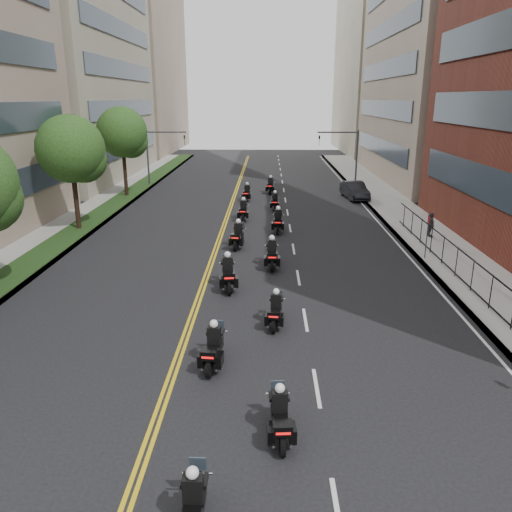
{
  "coord_description": "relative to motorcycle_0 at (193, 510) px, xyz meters",
  "views": [
    {
      "loc": [
        1.63,
        -8.63,
        8.64
      ],
      "look_at": [
        1.13,
        12.43,
        1.94
      ],
      "focal_mm": 35.0,
      "sensor_mm": 36.0,
      "label": 1
    }
  ],
  "objects": [
    {
      "name": "pedestrian_c",
      "position": [
        11.86,
        22.96,
        0.31
      ],
      "size": [
        0.45,
        0.94,
        1.57
      ],
      "primitive_type": "imported",
      "rotation": [
        0.0,
        0.0,
        1.65
      ],
      "color": "#38383F",
      "rests_on": "sidewalk_right"
    },
    {
      "name": "motorcycle_4",
      "position": [
        -0.36,
        13.93,
        0.09
      ],
      "size": [
        0.74,
        2.45,
        1.81
      ],
      "rotation": [
        0.0,
        0.0,
        0.13
      ],
      "color": "black",
      "rests_on": "ground"
    },
    {
      "name": "building_right_tan",
      "position": [
        21.33,
        48.57,
        14.38
      ],
      "size": [
        15.11,
        28.0,
        30.0
      ],
      "color": "gray",
      "rests_on": "ground"
    },
    {
      "name": "sidewalk_left",
      "position": [
        -12.15,
        25.57,
        -0.55
      ],
      "size": [
        4.0,
        90.0,
        0.15
      ],
      "primitive_type": "cube",
      "color": "gray",
      "rests_on": "ground"
    },
    {
      "name": "motorcycle_5",
      "position": [
        1.72,
        17.08,
        0.07
      ],
      "size": [
        0.55,
        2.38,
        1.76
      ],
      "rotation": [
        0.0,
        0.0,
        0.02
      ],
      "color": "black",
      "rests_on": "ground"
    },
    {
      "name": "building_right_far",
      "position": [
        21.35,
        78.57,
        12.38
      ],
      "size": [
        15.0,
        28.0,
        26.0
      ],
      "primitive_type": "cube",
      "color": "gray",
      "rests_on": "ground"
    },
    {
      "name": "traffic_signal_left",
      "position": [
        -9.69,
        42.57,
        3.08
      ],
      "size": [
        4.09,
        0.2,
        5.6
      ],
      "color": "#3F3F44",
      "rests_on": "ground"
    },
    {
      "name": "sidewalk_right",
      "position": [
        11.85,
        25.57,
        -0.55
      ],
      "size": [
        4.0,
        90.0,
        0.15
      ],
      "primitive_type": "cube",
      "color": "gray",
      "rests_on": "ground"
    },
    {
      "name": "motorcycle_10",
      "position": [
        -0.34,
        35.11,
        0.02
      ],
      "size": [
        0.58,
        2.21,
        1.63
      ],
      "rotation": [
        0.0,
        0.0,
        -0.07
      ],
      "color": "black",
      "rests_on": "ground"
    },
    {
      "name": "motorcycle_1",
      "position": [
        1.84,
        3.13,
        -0.01
      ],
      "size": [
        0.55,
        2.12,
        1.56
      ],
      "rotation": [
        0.0,
        0.0,
        0.07
      ],
      "color": "black",
      "rests_on": "ground"
    },
    {
      "name": "motorcycle_6",
      "position": [
        -0.29,
        20.74,
        0.07
      ],
      "size": [
        0.71,
        2.38,
        1.76
      ],
      "rotation": [
        0.0,
        0.0,
        -0.13
      ],
      "color": "black",
      "rests_on": "ground"
    },
    {
      "name": "grass_strip",
      "position": [
        -11.35,
        25.57,
        -0.45
      ],
      "size": [
        2.0,
        90.0,
        0.04
      ],
      "primitive_type": "cube",
      "color": "#1D3513",
      "rests_on": "sidewalk_left"
    },
    {
      "name": "iron_fence",
      "position": [
        10.85,
        12.57,
        0.28
      ],
      "size": [
        0.05,
        28.0,
        1.5
      ],
      "color": "black",
      "rests_on": "sidewalk_right"
    },
    {
      "name": "parked_sedan",
      "position": [
        9.25,
        36.34,
        0.13
      ],
      "size": [
        2.15,
        4.74,
        1.51
      ],
      "primitive_type": "imported",
      "rotation": [
        0.0,
        0.0,
        0.12
      ],
      "color": "black",
      "rests_on": "ground"
    },
    {
      "name": "traffic_signal_right",
      "position": [
        9.39,
        42.57,
        3.08
      ],
      "size": [
        4.09,
        0.2,
        5.6
      ],
      "color": "#3F3F44",
      "rests_on": "ground"
    },
    {
      "name": "motorcycle_8",
      "position": [
        -0.3,
        27.84,
        0.06
      ],
      "size": [
        0.54,
        2.32,
        1.72
      ],
      "rotation": [
        0.0,
        0.0,
        -0.02
      ],
      "color": "black",
      "rests_on": "ground"
    },
    {
      "name": "street_trees",
      "position": [
        -11.2,
        19.17,
        4.51
      ],
      "size": [
        4.4,
        38.4,
        7.98
      ],
      "color": "black",
      "rests_on": "ground"
    },
    {
      "name": "motorcycle_0",
      "position": [
        0.0,
        0.0,
        0.0
      ],
      "size": [
        0.49,
        2.13,
        1.58
      ],
      "rotation": [
        0.0,
        0.0,
        -0.0
      ],
      "color": "black",
      "rests_on": "ground"
    },
    {
      "name": "building_left_far",
      "position": [
        -22.15,
        78.57,
        12.38
      ],
      "size": [
        16.0,
        28.0,
        26.0
      ],
      "primitive_type": "cube",
      "color": "gray",
      "rests_on": "ground"
    },
    {
      "name": "motorcycle_7",
      "position": [
        2.19,
        24.54,
        0.07
      ],
      "size": [
        0.57,
        2.39,
        1.76
      ],
      "rotation": [
        0.0,
        0.0,
        -0.05
      ],
      "color": "black",
      "rests_on": "ground"
    },
    {
      "name": "motorcycle_9",
      "position": [
        2.06,
        31.51,
        -0.01
      ],
      "size": [
        0.5,
        2.11,
        1.56
      ],
      "rotation": [
        0.0,
        0.0,
        -0.04
      ],
      "color": "black",
      "rests_on": "ground"
    },
    {
      "name": "building_left_mid",
      "position": [
        -22.13,
        48.57,
        16.38
      ],
      "size": [
        16.11,
        28.0,
        34.0
      ],
      "color": "gray",
      "rests_on": "ground"
    },
    {
      "name": "motorcycle_2",
      "position": [
        -0.29,
        6.79,
        0.03
      ],
      "size": [
        0.62,
        2.23,
        1.65
      ],
      "rotation": [
        0.0,
        0.0,
        -0.1
      ],
      "color": "black",
      "rests_on": "ground"
    },
    {
      "name": "motorcycle_11",
      "position": [
        1.73,
        38.77,
        0.05
      ],
      "size": [
        0.61,
        2.31,
        1.7
      ],
      "rotation": [
        0.0,
        0.0,
        -0.08
      ],
      "color": "black",
      "rests_on": "ground"
    },
    {
      "name": "motorcycle_3",
      "position": [
        1.82,
        9.98,
        -0.02
      ],
      "size": [
        0.6,
        2.08,
        1.54
      ],
      "rotation": [
        0.0,
        0.0,
        -0.12
      ],
      "color": "black",
      "rests_on": "ground"
    }
  ]
}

